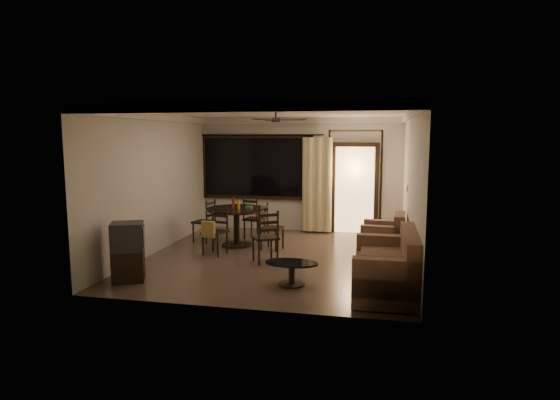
% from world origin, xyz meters
% --- Properties ---
extents(ground, '(5.50, 5.50, 0.00)m').
position_xyz_m(ground, '(0.00, 0.00, 0.00)').
color(ground, '#7F6651').
rests_on(ground, ground).
extents(room_shell, '(5.50, 6.70, 5.50)m').
position_xyz_m(room_shell, '(0.59, 1.77, 1.83)').
color(room_shell, beige).
rests_on(room_shell, ground).
extents(dining_table, '(1.30, 1.30, 1.03)m').
position_xyz_m(dining_table, '(-1.05, 0.85, 0.64)').
color(dining_table, black).
rests_on(dining_table, ground).
extents(dining_chair_west, '(0.51, 0.51, 0.95)m').
position_xyz_m(dining_chair_west, '(-1.87, 1.04, 0.28)').
color(dining_chair_west, black).
rests_on(dining_chair_west, ground).
extents(dining_chair_east, '(0.51, 0.51, 0.95)m').
position_xyz_m(dining_chair_east, '(-0.24, 0.65, 0.28)').
color(dining_chair_east, black).
rests_on(dining_chair_east, ground).
extents(dining_chair_south, '(0.51, 0.55, 0.95)m').
position_xyz_m(dining_chair_south, '(-1.25, 0.01, 0.31)').
color(dining_chair_south, black).
rests_on(dining_chair_south, ground).
extents(dining_chair_north, '(0.51, 0.51, 0.95)m').
position_xyz_m(dining_chair_north, '(-0.87, 1.61, 0.28)').
color(dining_chair_north, black).
rests_on(dining_chair_north, ground).
extents(tv_cabinet, '(0.64, 0.62, 0.96)m').
position_xyz_m(tv_cabinet, '(-2.05, -1.91, 0.48)').
color(tv_cabinet, black).
rests_on(tv_cabinet, ground).
extents(sofa, '(0.94, 1.75, 0.93)m').
position_xyz_m(sofa, '(2.12, -1.66, 0.37)').
color(sofa, '#4D2C23').
rests_on(sofa, ground).
extents(armchair, '(0.87, 0.87, 0.82)m').
position_xyz_m(armchair, '(2.08, 0.65, 0.34)').
color(armchair, '#4D2C23').
rests_on(armchair, ground).
extents(coffee_table, '(0.85, 0.51, 0.37)m').
position_xyz_m(coffee_table, '(0.60, -1.58, 0.25)').
color(coffee_table, black).
rests_on(coffee_table, ground).
extents(side_chair, '(0.61, 0.61, 1.00)m').
position_xyz_m(side_chair, '(-0.12, -0.36, 0.30)').
color(side_chair, black).
rests_on(side_chair, ground).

